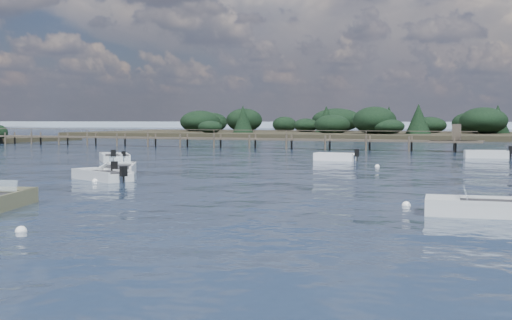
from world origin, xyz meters
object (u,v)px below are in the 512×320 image
at_px(tender_far_white, 335,158).
at_px(tender_far_grey_b, 486,156).
at_px(dinghy_extra_b, 121,159).
at_px(dinghy_extra_a, 119,172).
at_px(dinghy_mid_white_a, 497,211).
at_px(dinghy_mid_grey, 102,177).
at_px(jetty, 217,139).
at_px(tender_far_grey, 111,159).

bearing_deg(tender_far_white, tender_far_grey_b, 36.45).
bearing_deg(dinghy_extra_b, dinghy_extra_a, -56.55).
bearing_deg(dinghy_mid_white_a, tender_far_grey_b, 93.10).
relative_size(dinghy_mid_grey, tender_far_white, 1.20).
distance_m(dinghy_extra_b, jetty, 23.69).
xyz_separation_m(tender_far_grey_b, jetty, (-28.91, 9.76, 0.80)).
xyz_separation_m(dinghy_extra_b, dinghy_extra_a, (7.32, -11.08, 0.02)).
bearing_deg(dinghy_extra_b, dinghy_mid_white_a, -35.31).
bearing_deg(tender_far_white, dinghy_extra_b, -158.75).
height_order(dinghy_mid_white_a, jetty, jetty).
bearing_deg(jetty, tender_far_grey_b, -18.66).
bearing_deg(tender_far_grey_b, dinghy_extra_a, -126.66).
bearing_deg(tender_far_grey, dinghy_extra_b, 85.15).
xyz_separation_m(dinghy_extra_a, jetty, (-10.47, 34.54, 0.82)).
xyz_separation_m(tender_far_grey, dinghy_extra_a, (7.43, -9.83, -0.01)).
bearing_deg(tender_far_white, dinghy_extra_a, -114.96).
distance_m(tender_far_grey, dinghy_extra_b, 1.25).
bearing_deg(dinghy_mid_white_a, jetty, 125.54).
bearing_deg(dinghy_extra_a, dinghy_extra_b, 123.45).
bearing_deg(dinghy_mid_white_a, tender_far_grey, 146.56).
bearing_deg(tender_far_grey, tender_far_white, 25.06).
relative_size(dinghy_mid_white_a, dinghy_extra_a, 1.02).
distance_m(tender_far_white, dinghy_mid_white_a, 28.27).
bearing_deg(dinghy_extra_b, jetty, 97.64).
bearing_deg(dinghy_mid_grey, tender_far_white, 70.78).
relative_size(tender_far_white, dinghy_mid_white_a, 0.70).
xyz_separation_m(dinghy_mid_grey, dinghy_mid_white_a, (19.27, -5.53, 0.01)).
relative_size(tender_far_grey, tender_far_grey_b, 0.90).
height_order(dinghy_extra_b, tender_far_grey_b, tender_far_grey_b).
relative_size(dinghy_mid_grey, tender_far_grey_b, 1.08).
height_order(dinghy_mid_grey, tender_far_white, tender_far_white).
bearing_deg(tender_far_grey, dinghy_mid_grey, -56.63).
relative_size(dinghy_extra_b, dinghy_extra_a, 0.76).
height_order(tender_far_white, dinghy_extra_a, dinghy_extra_a).
bearing_deg(tender_far_grey_b, jetty, 161.34).
distance_m(tender_far_grey, tender_far_grey_b, 29.87).
xyz_separation_m(dinghy_mid_white_a, jetty, (-30.71, 42.98, 0.84)).
bearing_deg(dinghy_extra_a, dinghy_mid_grey, -71.63).
bearing_deg(tender_far_white, tender_far_grey, -154.94).
bearing_deg(dinghy_extra_a, dinghy_mid_white_a, -22.65).
height_order(dinghy_mid_grey, dinghy_extra_a, dinghy_extra_a).
distance_m(dinghy_mid_grey, dinghy_extra_b, 16.26).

